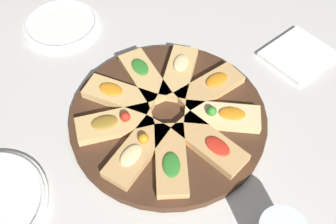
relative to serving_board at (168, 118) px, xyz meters
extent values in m
plane|color=beige|center=(0.00, 0.00, -0.01)|extent=(3.00, 3.00, 0.00)
cylinder|color=#422819|center=(0.00, 0.00, 0.00)|extent=(0.41, 0.41, 0.02)
cube|color=#E5C689|center=(0.06, -0.10, 0.02)|extent=(0.13, 0.16, 0.02)
ellipsoid|color=orange|center=(0.07, -0.11, 0.03)|extent=(0.06, 0.06, 0.01)
sphere|color=#2D7A28|center=(0.05, -0.08, 0.04)|extent=(0.02, 0.02, 0.02)
cube|color=tan|center=(0.11, -0.03, 0.02)|extent=(0.16, 0.10, 0.02)
ellipsoid|color=orange|center=(0.13, -0.04, 0.03)|extent=(0.06, 0.05, 0.01)
cube|color=tan|center=(0.10, 0.05, 0.02)|extent=(0.17, 0.12, 0.02)
ellipsoid|color=beige|center=(0.12, 0.05, 0.03)|extent=(0.06, 0.05, 0.01)
cube|color=tan|center=(0.05, 0.10, 0.02)|extent=(0.12, 0.16, 0.02)
ellipsoid|color=#2D7A28|center=(0.06, 0.12, 0.03)|extent=(0.05, 0.06, 0.01)
cube|color=tan|center=(-0.03, 0.11, 0.02)|extent=(0.09, 0.16, 0.02)
ellipsoid|color=orange|center=(-0.03, 0.13, 0.03)|extent=(0.04, 0.06, 0.01)
cube|color=tan|center=(-0.09, 0.07, 0.02)|extent=(0.16, 0.14, 0.02)
ellipsoid|color=olive|center=(-0.10, 0.08, 0.03)|extent=(0.06, 0.06, 0.01)
sphere|color=red|center=(-0.07, 0.05, 0.04)|extent=(0.02, 0.02, 0.02)
cube|color=tan|center=(-0.11, -0.01, 0.02)|extent=(0.16, 0.07, 0.02)
ellipsoid|color=beige|center=(-0.13, -0.01, 0.03)|extent=(0.06, 0.04, 0.01)
sphere|color=orange|center=(-0.09, -0.01, 0.04)|extent=(0.02, 0.02, 0.02)
cube|color=tan|center=(-0.09, -0.07, 0.02)|extent=(0.16, 0.14, 0.02)
ellipsoid|color=#2D7A28|center=(-0.10, -0.08, 0.03)|extent=(0.06, 0.06, 0.01)
cube|color=tan|center=(-0.01, -0.11, 0.02)|extent=(0.08, 0.16, 0.02)
ellipsoid|color=red|center=(-0.02, -0.13, 0.03)|extent=(0.04, 0.06, 0.01)
cylinder|color=white|center=(0.07, 0.40, -0.01)|extent=(0.19, 0.19, 0.01)
torus|color=white|center=(0.07, 0.40, 0.00)|extent=(0.19, 0.19, 0.01)
cube|color=white|center=(0.34, -0.14, -0.01)|extent=(0.17, 0.16, 0.01)
camera|label=1|loc=(-0.39, -0.29, 0.67)|focal=42.00mm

